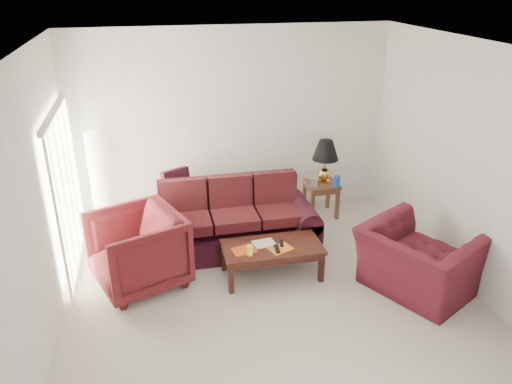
% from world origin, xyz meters
% --- Properties ---
extents(floor, '(5.00, 5.00, 0.00)m').
position_xyz_m(floor, '(0.00, 0.00, 0.00)').
color(floor, beige).
rests_on(floor, ground).
extents(blinds, '(0.10, 2.00, 2.16)m').
position_xyz_m(blinds, '(-2.42, 1.30, 1.08)').
color(blinds, silver).
rests_on(blinds, ground).
extents(sofa, '(2.41, 1.08, 0.98)m').
position_xyz_m(sofa, '(-0.24, 1.26, 0.49)').
color(sofa, black).
rests_on(sofa, ground).
extents(throw_pillow, '(0.48, 0.39, 0.45)m').
position_xyz_m(throw_pillow, '(-0.96, 2.09, 0.75)').
color(throw_pillow, black).
rests_on(throw_pillow, sofa).
extents(end_table, '(0.53, 0.53, 0.56)m').
position_xyz_m(end_table, '(1.36, 2.04, 0.28)').
color(end_table, '#452B17').
rests_on(end_table, ground).
extents(table_lamp, '(0.52, 0.52, 0.70)m').
position_xyz_m(table_lamp, '(1.41, 2.08, 0.92)').
color(table_lamp, gold).
rests_on(table_lamp, end_table).
extents(clock, '(0.15, 0.09, 0.14)m').
position_xyz_m(clock, '(1.18, 1.94, 0.64)').
color(clock, silver).
rests_on(clock, end_table).
extents(blue_canister, '(0.12, 0.12, 0.17)m').
position_xyz_m(blue_canister, '(1.55, 1.86, 0.65)').
color(blue_canister, '#183E9F').
rests_on(blue_canister, end_table).
extents(picture_frame, '(0.15, 0.18, 0.05)m').
position_xyz_m(picture_frame, '(1.24, 2.17, 0.64)').
color(picture_frame, white).
rests_on(picture_frame, end_table).
extents(floor_lamp, '(0.35, 0.35, 1.63)m').
position_xyz_m(floor_lamp, '(-2.11, 2.20, 0.82)').
color(floor_lamp, white).
rests_on(floor_lamp, ground).
extents(armchair_left, '(1.38, 1.36, 0.98)m').
position_xyz_m(armchair_left, '(-1.58, 0.65, 0.49)').
color(armchair_left, '#491014').
rests_on(armchair_left, ground).
extents(armchair_right, '(1.60, 1.67, 0.84)m').
position_xyz_m(armchair_right, '(1.81, -0.26, 0.42)').
color(armchair_right, '#450F18').
rests_on(armchair_right, ground).
extents(coffee_table, '(1.39, 0.89, 0.45)m').
position_xyz_m(coffee_table, '(0.12, 0.45, 0.23)').
color(coffee_table, black).
rests_on(coffee_table, ground).
extents(magazine_red, '(0.33, 0.27, 0.02)m').
position_xyz_m(magazine_red, '(-0.26, 0.39, 0.46)').
color(magazine_red, '#BC4012').
rests_on(magazine_red, coffee_table).
extents(magazine_white, '(0.31, 0.25, 0.02)m').
position_xyz_m(magazine_white, '(0.03, 0.51, 0.46)').
color(magazine_white, silver).
rests_on(magazine_white, coffee_table).
extents(magazine_orange, '(0.35, 0.31, 0.02)m').
position_xyz_m(magazine_orange, '(0.21, 0.33, 0.46)').
color(magazine_orange, orange).
rests_on(magazine_orange, coffee_table).
extents(remote_a, '(0.07, 0.19, 0.02)m').
position_xyz_m(remote_a, '(0.15, 0.31, 0.48)').
color(remote_a, black).
rests_on(remote_a, coffee_table).
extents(remote_b, '(0.07, 0.16, 0.02)m').
position_xyz_m(remote_b, '(0.25, 0.43, 0.48)').
color(remote_b, black).
rests_on(remote_b, coffee_table).
extents(yellow_glass, '(0.09, 0.09, 0.13)m').
position_xyz_m(yellow_glass, '(-0.21, 0.29, 0.52)').
color(yellow_glass, yellow).
rests_on(yellow_glass, coffee_table).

